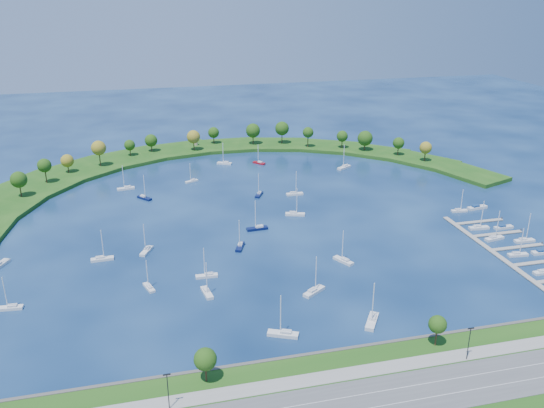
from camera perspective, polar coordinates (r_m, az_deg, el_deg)
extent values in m
plane|color=#071A3D|center=(252.56, -0.83, -1.34)|extent=(700.00, 700.00, 0.00)
cube|color=#194813|center=(150.55, 10.52, -18.96)|extent=(420.00, 42.00, 1.60)
cube|color=#474442|center=(165.97, 7.45, -14.39)|extent=(420.00, 1.20, 1.80)
cube|color=#515154|center=(150.00, 10.54, -18.71)|extent=(420.00, 16.00, 0.12)
cube|color=gray|center=(157.77, 8.87, -16.28)|extent=(420.00, 5.00, 0.12)
cube|color=silver|center=(148.25, 10.95, -19.27)|extent=(420.00, 0.15, 0.02)
cube|color=silver|center=(151.69, 10.14, -18.12)|extent=(420.00, 0.15, 0.02)
cylinder|color=#382314|center=(152.45, -6.65, -16.46)|extent=(0.56, 0.56, 5.25)
sphere|color=#244A12|center=(150.15, -6.71, -15.31)|extent=(6.00, 6.00, 6.00)
cylinder|color=#382314|center=(170.34, 16.14, -12.68)|extent=(0.56, 0.56, 5.60)
sphere|color=#244A12|center=(168.28, 16.27, -11.59)|extent=(5.20, 5.20, 5.20)
cylinder|color=black|center=(144.23, -10.38, -18.05)|extent=(0.24, 0.24, 10.00)
cylinder|color=black|center=(165.98, 19.13, -13.14)|extent=(0.24, 0.24, 10.00)
cube|color=#194813|center=(311.57, -22.68, 1.61)|extent=(54.07, 56.09, 2.00)
cube|color=#194813|center=(330.30, -18.62, 3.22)|extent=(55.20, 54.07, 2.00)
cube|color=#194813|center=(345.23, -14.21, 4.45)|extent=(53.65, 48.47, 2.00)
cube|color=#194813|center=(356.01, -9.56, 5.32)|extent=(49.62, 39.75, 2.00)
cube|color=#194813|center=(362.40, -4.76, 5.83)|extent=(44.32, 29.96, 2.00)
cube|color=#194813|center=(364.28, 0.12, 5.98)|extent=(49.49, 38.05, 2.00)
cube|color=#194813|center=(361.60, 4.98, 5.79)|extent=(51.13, 44.12, 2.00)
cube|color=#194813|center=(354.42, 9.77, 5.23)|extent=(49.19, 47.96, 2.00)
cube|color=#194813|center=(342.89, 14.39, 4.32)|extent=(43.90, 49.49, 2.00)
cube|color=#194813|center=(327.26, 18.75, 3.04)|extent=(35.67, 48.74, 2.00)
cylinder|color=#382314|center=(295.47, -23.94, 1.32)|extent=(0.56, 0.56, 7.03)
sphere|color=#244A12|center=(293.93, -24.08, 2.25)|extent=(7.83, 7.83, 7.83)
cylinder|color=#382314|center=(311.12, -21.75, 2.68)|extent=(0.56, 0.56, 7.84)
sphere|color=#244A12|center=(309.59, -21.89, 3.61)|extent=(7.04, 7.04, 7.04)
cylinder|color=#382314|center=(324.63, -19.78, 3.44)|extent=(0.56, 0.56, 5.18)
sphere|color=olive|center=(323.52, -19.87, 4.11)|extent=(6.94, 6.94, 6.94)
cylinder|color=#382314|center=(329.98, -16.90, 4.39)|extent=(0.56, 0.56, 8.86)
sphere|color=olive|center=(328.37, -17.01, 5.40)|extent=(8.13, 8.13, 8.13)
cylinder|color=#382314|center=(346.48, -14.05, 5.15)|extent=(0.56, 0.56, 5.15)
sphere|color=#244A12|center=(345.47, -14.10, 5.76)|extent=(6.37, 6.37, 6.37)
cylinder|color=#382314|center=(352.40, -12.00, 5.60)|extent=(0.56, 0.56, 5.35)
sphere|color=#244A12|center=(351.33, -12.05, 6.26)|extent=(7.54, 7.54, 7.54)
cylinder|color=#382314|center=(350.37, -7.85, 5.90)|extent=(0.56, 0.56, 6.80)
sphere|color=olive|center=(349.09, -7.89, 6.70)|extent=(8.05, 8.05, 8.05)
cylinder|color=#382314|center=(364.28, -5.86, 6.50)|extent=(0.56, 0.56, 5.70)
sphere|color=#244A12|center=(363.23, -5.89, 7.15)|extent=(7.00, 7.00, 7.00)
cylinder|color=#382314|center=(361.05, -1.91, 6.57)|extent=(0.56, 0.56, 6.94)
sphere|color=#244A12|center=(359.75, -1.92, 7.38)|extent=(8.99, 8.99, 8.99)
cylinder|color=#382314|center=(362.20, 1.01, 6.71)|extent=(0.56, 0.56, 8.00)
sphere|color=#244A12|center=(360.79, 1.01, 7.59)|extent=(8.78, 8.78, 8.78)
cylinder|color=#382314|center=(354.55, 3.62, 6.35)|extent=(0.56, 0.56, 8.00)
sphere|color=#244A12|center=(353.21, 3.64, 7.18)|extent=(6.69, 6.69, 6.69)
cylinder|color=#382314|center=(354.66, 7.03, 6.08)|extent=(0.56, 0.56, 6.13)
sphere|color=#244A12|center=(353.53, 7.06, 6.77)|extent=(6.88, 6.88, 6.88)
cylinder|color=#382314|center=(351.80, 9.28, 5.79)|extent=(0.56, 0.56, 5.67)
sphere|color=#244A12|center=(350.61, 9.32, 6.53)|extent=(9.17, 9.17, 9.17)
cylinder|color=#382314|center=(345.07, 12.53, 5.29)|extent=(0.56, 0.56, 6.10)
sphere|color=#244A12|center=(343.91, 12.59, 6.00)|extent=(6.79, 6.79, 6.79)
cylinder|color=#382314|center=(336.72, 15.09, 4.71)|extent=(0.56, 0.56, 6.59)
sphere|color=olive|center=(335.47, 15.17, 5.48)|extent=(6.96, 6.96, 6.96)
cylinder|color=gray|center=(361.96, -7.64, 6.16)|extent=(2.20, 2.20, 3.74)
cylinder|color=gray|center=(361.44, -7.65, 6.47)|extent=(2.60, 2.60, 0.30)
cube|color=gray|center=(232.26, 22.00, -5.02)|extent=(2.20, 82.00, 0.40)
cube|color=gray|center=(234.72, 25.33, -5.28)|extent=(22.00, 2.00, 0.40)
cube|color=gray|center=(243.88, 23.45, -3.99)|extent=(22.00, 2.00, 0.40)
cylinder|color=#382314|center=(250.30, 25.47, -3.62)|extent=(0.36, 0.36, 1.60)
cube|color=gray|center=(253.41, 21.72, -2.78)|extent=(22.00, 2.00, 0.40)
cylinder|color=#382314|center=(259.59, 23.70, -2.46)|extent=(0.36, 0.36, 1.60)
cube|color=gray|center=(263.25, 20.12, -1.67)|extent=(22.00, 2.00, 0.40)
cylinder|color=#382314|center=(269.20, 22.07, -1.38)|extent=(0.36, 0.36, 1.60)
cube|color=#09123D|center=(239.85, -1.50, -2.48)|extent=(9.15, 3.06, 1.08)
cube|color=silver|center=(239.71, -1.29, -2.25)|extent=(3.26, 1.95, 0.76)
cylinder|color=silver|center=(237.08, -1.68, -1.04)|extent=(0.32, 0.32, 12.17)
cube|color=silver|center=(225.60, -12.48, -4.64)|extent=(5.64, 8.37, 0.98)
cube|color=silver|center=(225.91, -12.42, -4.36)|extent=(2.70, 3.28, 0.69)
cylinder|color=silver|center=(222.54, -12.67, -3.31)|extent=(0.32, 0.32, 11.06)
cube|color=silver|center=(202.32, -24.80, -9.45)|extent=(8.07, 2.89, 0.95)
cube|color=silver|center=(201.71, -24.62, -9.25)|extent=(2.89, 1.78, 0.66)
cylinder|color=silver|center=(199.79, -25.23, -8.01)|extent=(0.32, 0.32, 10.67)
cube|color=#09123D|center=(224.05, -3.23, -4.32)|extent=(5.19, 8.49, 0.99)
cube|color=silver|center=(224.42, -3.19, -4.03)|extent=(2.56, 3.27, 0.69)
cylinder|color=silver|center=(220.92, -3.29, -2.97)|extent=(0.32, 0.32, 11.10)
cube|color=silver|center=(193.46, 4.25, -8.75)|extent=(8.88, 7.15, 1.08)
cube|color=silver|center=(192.38, 4.09, -8.62)|extent=(3.60, 3.23, 0.76)
cylinder|color=silver|center=(190.74, 4.44, -6.95)|extent=(0.32, 0.32, 12.17)
cube|color=silver|center=(180.07, 10.00, -11.53)|extent=(7.56, 9.64, 1.17)
cube|color=silver|center=(180.36, 10.07, -11.10)|extent=(3.44, 3.89, 0.82)
cylinder|color=silver|center=(175.68, 10.10, -9.70)|extent=(0.32, 0.32, 13.12)
cube|color=silver|center=(322.01, 7.25, 3.66)|extent=(9.44, 7.28, 1.14)
cube|color=silver|center=(322.45, 7.36, 3.86)|extent=(3.80, 3.34, 0.80)
cylinder|color=silver|center=(319.40, 7.22, 4.82)|extent=(0.32, 0.32, 12.79)
cube|color=silver|center=(279.16, 2.29, 1.01)|extent=(8.33, 2.51, 0.99)
cube|color=silver|center=(278.67, 2.12, 1.16)|extent=(2.93, 1.69, 0.70)
cylinder|color=silver|center=(277.27, 2.44, 2.20)|extent=(0.32, 0.32, 11.17)
cube|color=silver|center=(193.48, -6.55, -8.85)|extent=(3.53, 8.56, 1.00)
cube|color=silver|center=(193.75, -6.63, -8.52)|extent=(2.04, 3.12, 0.70)
cylinder|color=silver|center=(189.93, -6.57, -7.35)|extent=(0.32, 0.32, 11.22)
cube|color=silver|center=(171.88, 1.11, -12.93)|extent=(9.43, 6.16, 1.10)
cube|color=silver|center=(171.23, 1.42, -12.70)|extent=(3.67, 2.98, 0.77)
cylinder|color=silver|center=(168.27, 0.87, -11.00)|extent=(0.32, 0.32, 12.41)
cube|color=silver|center=(328.32, -4.79, 4.09)|extent=(8.63, 6.03, 1.02)
cube|color=silver|center=(327.81, -4.65, 4.23)|extent=(3.41, 2.85, 0.71)
cylinder|color=silver|center=(326.74, -4.94, 5.14)|extent=(0.32, 0.32, 11.47)
cube|color=silver|center=(300.24, -8.06, 2.27)|extent=(7.20, 4.85, 0.85)
cube|color=silver|center=(300.35, -7.96, 2.43)|extent=(2.82, 2.32, 0.59)
cylinder|color=silver|center=(298.33, -8.21, 3.19)|extent=(0.32, 0.32, 9.51)
cube|color=silver|center=(199.88, -12.24, -8.20)|extent=(4.13, 7.38, 0.85)
cube|color=silver|center=(198.94, -12.18, -8.11)|extent=(2.11, 2.80, 0.60)
cylinder|color=silver|center=(197.88, -12.41, -6.81)|extent=(0.32, 0.32, 9.61)
cube|color=silver|center=(254.70, 2.34, -1.03)|extent=(9.05, 4.99, 1.05)
cube|color=silver|center=(254.39, 2.14, -0.84)|extent=(3.43, 2.56, 0.73)
cylinder|color=silver|center=(252.32, 2.52, 0.31)|extent=(0.32, 0.32, 11.77)
cube|color=silver|center=(295.70, -14.46, 1.51)|extent=(8.86, 3.64, 1.03)
cube|color=silver|center=(295.51, -14.31, 1.69)|extent=(3.22, 2.11, 0.72)
cylinder|color=silver|center=(293.62, -14.70, 2.65)|extent=(0.32, 0.32, 11.60)
cube|color=maroon|center=(327.97, -1.31, 4.13)|extent=(6.80, 7.17, 0.93)
cube|color=silver|center=(327.32, -1.20, 4.24)|extent=(2.94, 3.02, 0.65)
cylinder|color=silver|center=(326.69, -1.41, 5.10)|extent=(0.32, 0.32, 10.43)
cube|color=silver|center=(214.58, 7.17, -5.67)|extent=(6.10, 8.66, 1.02)
cube|color=silver|center=(213.69, 7.35, -5.54)|extent=(2.88, 3.42, 0.72)
cylinder|color=silver|center=(212.22, 7.11, -4.10)|extent=(0.32, 0.32, 11.52)
cube|color=silver|center=(223.46, -16.66, -5.32)|extent=(8.51, 2.83, 1.01)
cube|color=silver|center=(223.11, -16.90, -5.14)|extent=(3.03, 1.81, 0.70)
cylinder|color=silver|center=(220.85, -16.65, -3.87)|extent=(0.32, 0.32, 11.32)
cube|color=#09123D|center=(278.14, -1.31, 0.94)|extent=(5.66, 7.91, 0.94)
cube|color=silver|center=(278.57, -1.27, 1.14)|extent=(2.65, 3.14, 0.66)
cylinder|color=silver|center=(275.63, -1.36, 2.01)|extent=(0.32, 0.32, 10.55)
cube|color=silver|center=(203.84, -6.57, -7.19)|extent=(7.89, 2.36, 0.94)
cube|color=silver|center=(203.53, -6.36, -6.97)|extent=(2.78, 1.59, 0.66)
cylinder|color=silver|center=(201.12, -6.82, -5.76)|extent=(0.32, 0.32, 10.59)
cube|color=#09123D|center=(280.49, -12.68, 0.59)|extent=(7.11, 8.01, 1.01)
cube|color=silver|center=(280.81, -12.80, 0.79)|extent=(3.13, 3.32, 0.71)
cylinder|color=silver|center=(277.93, -12.69, 1.75)|extent=(0.32, 0.32, 11.34)
cube|color=silver|center=(226.83, 25.60, -6.22)|extent=(7.85, 2.36, 0.94)
cube|color=silver|center=(226.03, 25.47, -6.07)|extent=(2.77, 1.59, 0.66)
cube|color=silver|center=(236.89, 23.44, -4.70)|extent=(8.01, 2.97, 0.94)
cube|color=silver|center=(236.17, 23.31, -4.54)|extent=(2.88, 1.80, 0.66)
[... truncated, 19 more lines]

